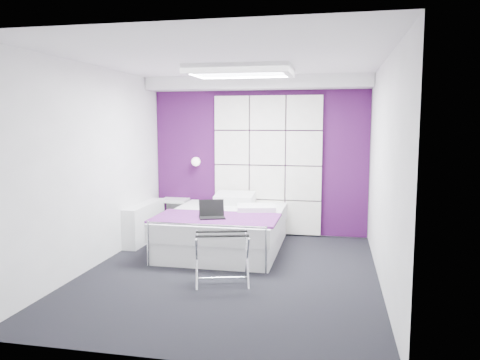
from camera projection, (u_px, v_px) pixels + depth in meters
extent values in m
plane|color=black|center=(230.00, 273.00, 5.84)|extent=(4.40, 4.40, 0.00)
plane|color=white|center=(230.00, 60.00, 5.53)|extent=(4.40, 4.40, 0.00)
plane|color=silver|center=(259.00, 157.00, 7.82)|extent=(3.60, 0.00, 3.60)
plane|color=silver|center=(94.00, 167.00, 6.04)|extent=(0.00, 4.40, 4.40)
plane|color=silver|center=(384.00, 173.00, 5.32)|extent=(0.00, 4.40, 4.40)
cube|color=#3F0F43|center=(259.00, 157.00, 7.81)|extent=(3.58, 0.02, 2.58)
cube|color=white|center=(257.00, 83.00, 7.43)|extent=(3.58, 0.50, 0.20)
sphere|color=white|center=(197.00, 161.00, 7.90)|extent=(0.15, 0.15, 0.15)
cube|color=white|center=(144.00, 222.00, 7.40)|extent=(0.22, 1.20, 0.60)
cube|color=white|center=(225.00, 239.00, 6.95)|extent=(1.61, 2.01, 0.30)
cube|color=silver|center=(224.00, 221.00, 6.92)|extent=(1.65, 2.05, 0.25)
cube|color=#4E1858|center=(216.00, 218.00, 6.41)|extent=(1.71, 0.91, 0.03)
cube|color=white|center=(175.00, 200.00, 8.02)|extent=(0.45, 0.35, 0.05)
cube|color=black|center=(222.00, 234.00, 5.41)|extent=(0.61, 0.45, 0.01)
cube|color=black|center=(212.00, 218.00, 6.33)|extent=(0.34, 0.24, 0.02)
cube|color=black|center=(214.00, 207.00, 6.43)|extent=(0.34, 0.01, 0.23)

